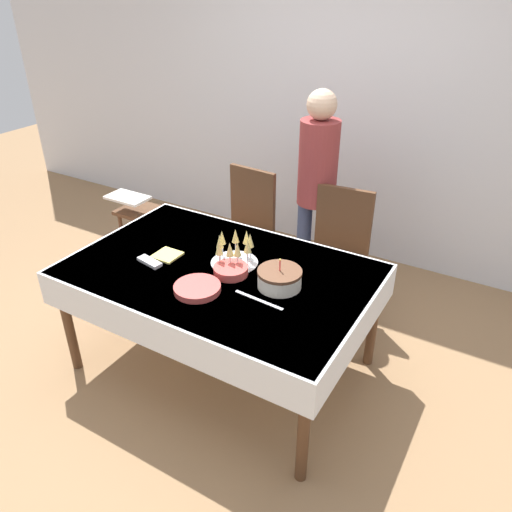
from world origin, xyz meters
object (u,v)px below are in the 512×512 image
plate_stack_main (197,288)px  champagne_tray (234,248)px  birthday_cake (280,278)px  high_chair (138,219)px  person_standing (317,179)px  gift_bag (97,282)px  plate_stack_dessert (231,270)px  dining_chair_far_left (245,226)px  dining_chair_far_right (337,251)px

plate_stack_main → champagne_tray: bearing=88.3°
birthday_cake → high_chair: 1.78m
person_standing → gift_bag: person_standing is taller
plate_stack_main → plate_stack_dessert: size_ratio=1.29×
plate_stack_dessert → person_standing: 1.13m
plate_stack_main → person_standing: size_ratio=0.16×
plate_stack_dessert → person_standing: size_ratio=0.13×
birthday_cake → plate_stack_dessert: birthday_cake is taller
dining_chair_far_left → gift_bag: size_ratio=3.35×
high_chair → plate_stack_dessert: bearing=-26.1°
plate_stack_dessert → gift_bag: (-1.36, 0.16, -0.61)m
plate_stack_main → high_chair: bearing=145.1°
dining_chair_far_right → plate_stack_main: size_ratio=3.75×
birthday_cake → champagne_tray: bearing=165.5°
dining_chair_far_left → birthday_cake: 1.20m
dining_chair_far_left → birthday_cake: dining_chair_far_left is taller
dining_chair_far_left → high_chair: (-0.87, -0.25, -0.05)m
plate_stack_main → person_standing: bearing=86.6°
dining_chair_far_left → person_standing: person_standing is taller
plate_stack_main → person_standing: (0.08, 1.35, 0.19)m
birthday_cake → person_standing: bearing=104.5°
dining_chair_far_left → plate_stack_main: 1.24m
dining_chair_far_right → plate_stack_dessert: size_ratio=4.84×
dining_chair_far_left → dining_chair_far_right: bearing=-0.0°
birthday_cake → high_chair: size_ratio=0.34×
gift_bag → plate_stack_dessert: bearing=-6.7°
champagne_tray → gift_bag: 1.48m
dining_chair_far_left → plate_stack_main: (0.41, -1.15, 0.22)m
plate_stack_dessert → gift_bag: plate_stack_dessert is taller
birthday_cake → high_chair: birthday_cake is taller
birthday_cake → gift_bag: birthday_cake is taller
dining_chair_far_left → person_standing: bearing=22.4°
high_chair → dining_chair_far_left: bearing=16.1°
dining_chair_far_left → plate_stack_dessert: (0.47, -0.91, 0.23)m
dining_chair_far_left → gift_bag: dining_chair_far_left is taller
plate_stack_dessert → person_standing: (0.02, 1.11, 0.19)m
person_standing → gift_bag: bearing=-145.5°
person_standing → plate_stack_dessert: bearing=-91.0°
birthday_cake → person_standing: person_standing is taller
birthday_cake → plate_stack_main: size_ratio=0.96×
dining_chair_far_left → dining_chair_far_right: size_ratio=1.00×
dining_chair_far_left → plate_stack_main: size_ratio=3.75×
high_chair → champagne_tray: bearing=-22.7°
birthday_cake → plate_stack_main: (-0.36, -0.26, -0.03)m
person_standing → high_chair: (-1.36, -0.45, -0.46)m
high_chair → gift_bag: (-0.02, -0.50, -0.34)m
birthday_cake → person_standing: 1.13m
dining_chair_far_left → gift_bag: (-0.89, -0.75, -0.39)m
plate_stack_dessert → gift_bag: bearing=173.3°
plate_stack_main → plate_stack_dessert: 0.25m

